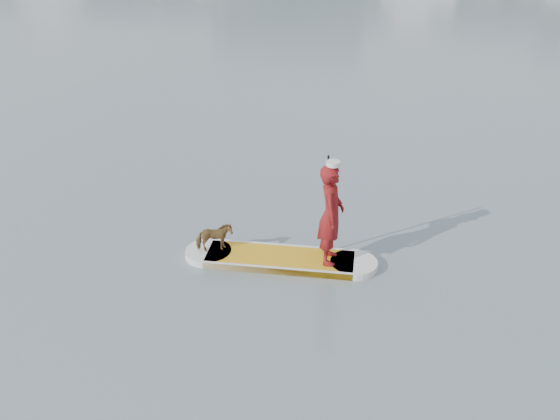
# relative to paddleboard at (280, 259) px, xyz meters

# --- Properties ---
(ground) EXTENTS (140.00, 140.00, 0.00)m
(ground) POSITION_rel_paddleboard_xyz_m (-2.50, -2.79, -0.06)
(ground) COLOR slate
(ground) RESTS_ON ground
(paddleboard) EXTENTS (3.29, 1.07, 0.12)m
(paddleboard) POSITION_rel_paddleboard_xyz_m (0.00, 0.00, 0.00)
(paddleboard) COLOR orange
(paddleboard) RESTS_ON ground
(paddler) EXTENTS (0.49, 0.68, 1.73)m
(paddler) POSITION_rel_paddleboard_xyz_m (0.83, 0.09, 0.92)
(paddler) COLOR maroon
(paddler) RESTS_ON paddleboard
(white_cap) EXTENTS (0.22, 0.22, 0.07)m
(white_cap) POSITION_rel_paddleboard_xyz_m (0.83, 0.09, 1.82)
(white_cap) COLOR silver
(white_cap) RESTS_ON paddler
(dog) EXTENTS (0.67, 0.54, 0.52)m
(dog) POSITION_rel_paddleboard_xyz_m (-1.12, -0.12, 0.32)
(dog) COLOR brown
(dog) RESTS_ON paddleboard
(paddle) EXTENTS (0.10, 0.30, 2.00)m
(paddle) POSITION_rel_paddleboard_xyz_m (0.71, 0.37, 0.74)
(paddle) COLOR black
(paddle) RESTS_ON ground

